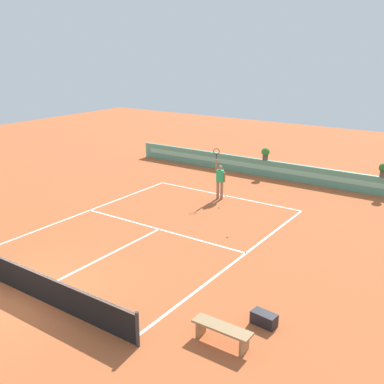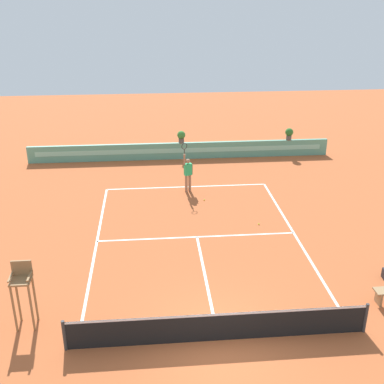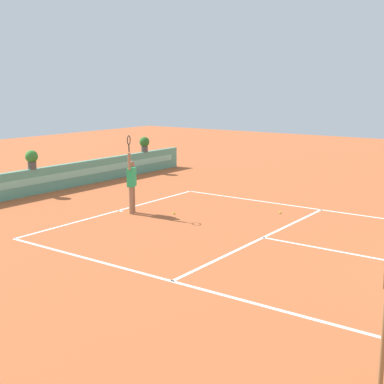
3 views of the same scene
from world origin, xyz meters
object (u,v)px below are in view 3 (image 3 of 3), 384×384
Objects in this scene: potted_plant_centre at (32,158)px; potted_plant_far_right at (144,143)px; tennis_ball_near_baseline at (280,213)px; tennis_ball_mid_court at (174,213)px; tennis_player at (132,182)px.

potted_plant_far_right is at bearing 0.00° from potted_plant_centre.
potted_plant_centre is (-2.75, 9.11, 1.38)m from tennis_ball_near_baseline.
tennis_ball_near_baseline is 3.49m from tennis_ball_mid_court.
tennis_ball_near_baseline is 9.61m from potted_plant_centre.
potted_plant_far_right reaches higher than tennis_ball_mid_court.
potted_plant_far_right is at bearing 37.88° from tennis_player.
tennis_player is at bearing -90.30° from potted_plant_centre.
tennis_ball_near_baseline is 0.09× the size of potted_plant_far_right.
tennis_player is 38.01× the size of tennis_ball_mid_court.
tennis_ball_near_baseline is at bearing -55.12° from tennis_player.
tennis_ball_near_baseline is 9.96m from potted_plant_far_right.
potted_plant_far_right is (6.57, 5.11, 0.36)m from tennis_player.
potted_plant_far_right reaches higher than tennis_ball_near_baseline.
potted_plant_centre reaches higher than tennis_ball_mid_court.
potted_plant_centre is at bearing 180.00° from potted_plant_far_right.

